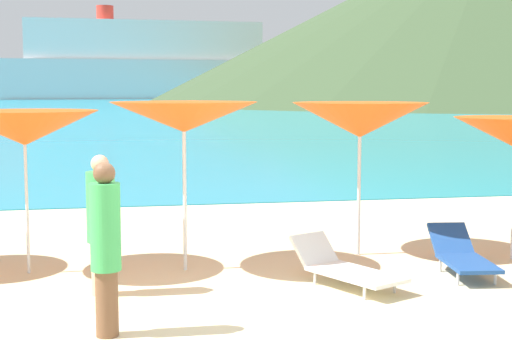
% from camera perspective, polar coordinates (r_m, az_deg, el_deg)
% --- Properties ---
extents(ground_plane, '(50.00, 100.00, 0.30)m').
position_cam_1_polar(ground_plane, '(18.11, -7.02, -2.26)').
color(ground_plane, beige).
extents(ocean_water, '(650.00, 440.00, 0.02)m').
position_cam_1_polar(ocean_water, '(236.15, -10.66, 5.49)').
color(ocean_water, teal).
rests_on(ocean_water, ground_plane).
extents(headland_hill, '(108.50, 108.50, 27.36)m').
position_cam_1_polar(headland_hill, '(127.91, 17.07, 10.95)').
color(headland_hill, '#384C2D').
rests_on(headland_hill, ground_plane).
extents(umbrella_3, '(1.97, 1.97, 2.19)m').
position_cam_1_polar(umbrella_3, '(10.65, -16.75, 3.02)').
color(umbrella_3, silver).
rests_on(umbrella_3, ground_plane).
extents(umbrella_4, '(2.08, 2.08, 2.30)m').
position_cam_1_polar(umbrella_4, '(10.44, -5.35, 3.94)').
color(umbrella_4, silver).
rests_on(umbrella_4, ground_plane).
extents(umbrella_5, '(2.08, 2.08, 2.27)m').
position_cam_1_polar(umbrella_5, '(11.47, 7.69, 3.71)').
color(umbrella_5, silver).
rests_on(umbrella_5, ground_plane).
extents(lounge_chair_4, '(1.24, 1.70, 0.57)m').
position_cam_1_polar(lounge_chair_4, '(9.85, 6.57, -7.13)').
color(lounge_chair_4, white).
rests_on(lounge_chair_4, ground_plane).
extents(lounge_chair_6, '(0.74, 1.59, 0.58)m').
position_cam_1_polar(lounge_chair_6, '(10.74, 14.97, -6.03)').
color(lounge_chair_6, '#1E478C').
rests_on(lounge_chair_6, ground_plane).
extents(beachgoer_1, '(0.34, 0.34, 1.70)m').
position_cam_1_polar(beachgoer_1, '(9.42, -11.38, -3.73)').
color(beachgoer_1, '#DBAA84').
rests_on(beachgoer_1, ground_plane).
extents(beachgoer_2, '(0.30, 0.30, 1.76)m').
position_cam_1_polar(beachgoer_2, '(7.86, -11.05, -5.34)').
color(beachgoer_2, brown).
rests_on(beachgoer_2, ground_plane).
extents(cruise_ship, '(65.43, 13.96, 19.07)m').
position_cam_1_polar(cruise_ship, '(164.73, -8.19, 7.76)').
color(cruise_ship, silver).
rests_on(cruise_ship, ocean_water).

